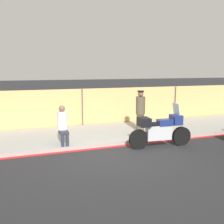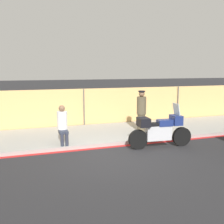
% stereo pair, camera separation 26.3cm
% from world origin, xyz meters
% --- Properties ---
extents(ground_plane, '(120.00, 120.00, 0.00)m').
position_xyz_m(ground_plane, '(0.00, 0.00, 0.00)').
color(ground_plane, '#262628').
extents(sidewalk, '(37.36, 3.26, 0.14)m').
position_xyz_m(sidewalk, '(0.00, 2.72, 0.07)').
color(sidewalk, '#9E9E99').
rests_on(sidewalk, ground_plane).
extents(curb_paint_stripe, '(37.36, 0.18, 0.01)m').
position_xyz_m(curb_paint_stripe, '(0.00, 1.00, 0.00)').
color(curb_paint_stripe, red).
rests_on(curb_paint_stripe, ground_plane).
extents(storefront_fence, '(35.49, 0.17, 1.83)m').
position_xyz_m(storefront_fence, '(-0.00, 4.44, 0.91)').
color(storefront_fence, '#E5B26B').
rests_on(storefront_fence, ground_plane).
extents(motorcycle, '(2.33, 0.61, 1.55)m').
position_xyz_m(motorcycle, '(1.83, 0.42, 0.63)').
color(motorcycle, black).
rests_on(motorcycle, ground_plane).
extents(officer_standing, '(0.39, 0.39, 1.71)m').
position_xyz_m(officer_standing, '(2.00, 2.35, 1.01)').
color(officer_standing, brown).
rests_on(officer_standing, sidewalk).
extents(person_seated_on_curb, '(0.35, 0.68, 1.35)m').
position_xyz_m(person_seated_on_curb, '(-1.38, 1.57, 0.89)').
color(person_seated_on_curb, '#2D3342').
rests_on(person_seated_on_curb, sidewalk).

